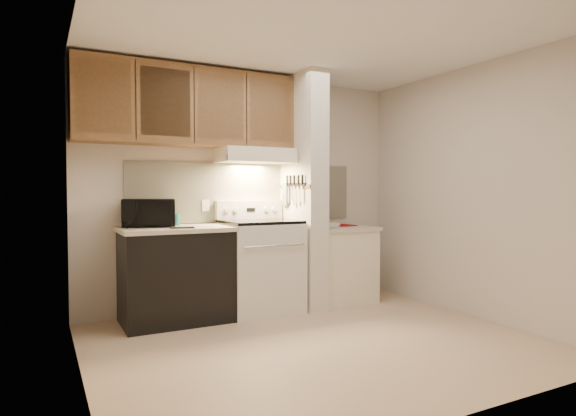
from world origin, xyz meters
TOP-DOWN VIEW (x-y plane):
  - floor at (0.00, 0.00)m, footprint 3.60×3.60m
  - ceiling at (0.00, 0.00)m, footprint 3.60×3.60m
  - wall_back at (0.00, 1.50)m, footprint 3.60×2.50m
  - wall_left at (-1.80, 0.00)m, footprint 0.02×3.00m
  - wall_right at (1.80, 0.00)m, footprint 0.02×3.00m
  - backsplash at (0.00, 1.49)m, footprint 2.60×0.02m
  - range_body at (0.00, 1.16)m, footprint 0.76×0.65m
  - oven_window at (0.00, 0.84)m, footprint 0.50×0.01m
  - oven_handle at (0.00, 0.80)m, footprint 0.65×0.02m
  - cooktop at (0.00, 1.16)m, footprint 0.74×0.64m
  - range_backguard at (0.00, 1.44)m, footprint 0.76×0.08m
  - range_display at (0.00, 1.40)m, footprint 0.10×0.01m
  - range_knob_left_outer at (-0.28, 1.40)m, footprint 0.05×0.02m
  - range_knob_left_inner at (-0.18, 1.40)m, footprint 0.05×0.02m
  - range_knob_right_inner at (0.18, 1.40)m, footprint 0.05×0.02m
  - range_knob_right_outer at (0.28, 1.40)m, footprint 0.05×0.02m
  - dishwasher_front at (-0.88, 1.17)m, footprint 1.00×0.63m
  - left_countertop at (-0.88, 1.17)m, footprint 1.04×0.67m
  - spoon_rest at (-0.87, 0.97)m, footprint 0.22×0.10m
  - teal_jar at (-0.83, 1.39)m, footprint 0.13×0.13m
  - outlet at (-0.48, 1.48)m, footprint 0.08×0.01m
  - microwave at (-1.10, 1.31)m, footprint 0.54×0.42m
  - partition_pillar at (0.51, 1.15)m, footprint 0.22×0.70m
  - pillar_trim at (0.39, 1.15)m, footprint 0.01×0.70m
  - knife_strip at (0.39, 1.10)m, footprint 0.02×0.42m
  - knife_blade_a at (0.38, 0.95)m, footprint 0.01×0.03m
  - knife_handle_a at (0.38, 0.93)m, footprint 0.02×0.02m
  - knife_blade_b at (0.38, 1.03)m, footprint 0.01×0.04m
  - knife_handle_b at (0.38, 1.01)m, footprint 0.02×0.02m
  - knife_blade_c at (0.38, 1.11)m, footprint 0.01×0.04m
  - knife_handle_c at (0.38, 1.10)m, footprint 0.02×0.02m
  - knife_blade_d at (0.38, 1.17)m, footprint 0.01×0.04m
  - knife_handle_d at (0.38, 1.19)m, footprint 0.02×0.02m
  - knife_blade_e at (0.38, 1.25)m, footprint 0.01×0.04m
  - knife_handle_e at (0.38, 1.27)m, footprint 0.02×0.02m
  - oven_mitt at (0.38, 1.32)m, footprint 0.03×0.10m
  - right_cab_base at (0.97, 1.15)m, footprint 0.70×0.60m
  - right_countertop at (0.97, 1.15)m, footprint 0.74×0.64m
  - red_folder at (1.07, 1.25)m, footprint 0.27×0.34m
  - white_box at (0.92, 1.20)m, footprint 0.15×0.10m
  - range_hood at (0.00, 1.28)m, footprint 0.78×0.44m
  - hood_lip at (0.00, 1.07)m, footprint 0.78×0.04m
  - upper_cabinets at (-0.69, 1.32)m, footprint 2.18×0.33m
  - cab_door_a at (-1.51, 1.17)m, footprint 0.46×0.01m
  - cab_gap_a at (-1.23, 1.16)m, footprint 0.01×0.01m
  - cab_door_b at (-0.96, 1.17)m, footprint 0.46×0.01m
  - cab_gap_b at (-0.69, 1.16)m, footprint 0.01×0.01m
  - cab_door_c at (-0.42, 1.17)m, footprint 0.46×0.01m
  - cab_gap_c at (-0.14, 1.16)m, footprint 0.01×0.01m
  - cab_door_d at (0.13, 1.17)m, footprint 0.46×0.01m

SIDE VIEW (x-z plane):
  - floor at x=0.00m, z-range 0.00..0.00m
  - right_cab_base at x=0.97m, z-range 0.00..0.81m
  - dishwasher_front at x=-0.88m, z-range 0.00..0.87m
  - range_body at x=0.00m, z-range 0.00..0.92m
  - oven_window at x=0.00m, z-range 0.35..0.65m
  - oven_handle at x=0.00m, z-range 0.71..0.73m
  - right_countertop at x=0.97m, z-range 0.81..0.85m
  - red_folder at x=1.07m, z-range 0.85..0.86m
  - white_box at x=0.92m, z-range 0.85..0.89m
  - left_countertop at x=-0.88m, z-range 0.87..0.91m
  - spoon_rest at x=-0.87m, z-range 0.91..0.92m
  - cooktop at x=0.00m, z-range 0.92..0.95m
  - teal_jar at x=-0.83m, z-range 0.91..1.02m
  - microwave at x=-1.10m, z-range 0.91..1.18m
  - range_backguard at x=0.00m, z-range 0.95..1.15m
  - range_display at x=0.00m, z-range 1.03..1.07m
  - range_knob_left_outer at x=-0.28m, z-range 1.03..1.07m
  - range_knob_left_inner at x=-0.18m, z-range 1.03..1.07m
  - range_knob_right_inner at x=0.18m, z-range 1.03..1.07m
  - range_knob_right_outer at x=0.28m, z-range 1.03..1.07m
  - outlet at x=-0.48m, z-range 1.04..1.16m
  - knife_blade_c at x=0.38m, z-range 1.10..1.30m
  - knife_blade_b at x=0.38m, z-range 1.12..1.30m
  - knife_blade_e at x=0.38m, z-range 1.12..1.30m
  - oven_mitt at x=0.38m, z-range 1.10..1.34m
  - knife_blade_a at x=0.38m, z-range 1.14..1.30m
  - knife_blade_d at x=0.38m, z-range 1.14..1.30m
  - backsplash at x=0.00m, z-range 0.92..1.55m
  - wall_back at x=0.00m, z-range 1.24..1.26m
  - wall_left at x=-1.80m, z-range 0.00..2.50m
  - wall_right at x=1.80m, z-range 0.00..2.50m
  - partition_pillar at x=0.51m, z-range 0.00..2.50m
  - pillar_trim at x=0.39m, z-range 1.28..1.32m
  - knife_strip at x=0.39m, z-range 1.30..1.34m
  - knife_handle_a at x=0.38m, z-range 1.32..1.42m
  - knife_handle_b at x=0.38m, z-range 1.32..1.42m
  - knife_handle_c at x=0.38m, z-range 1.32..1.42m
  - knife_handle_d at x=0.38m, z-range 1.32..1.42m
  - knife_handle_e at x=0.38m, z-range 1.32..1.42m
  - hood_lip at x=0.00m, z-range 1.55..1.61m
  - range_hood at x=0.00m, z-range 1.55..1.70m
  - upper_cabinets at x=-0.69m, z-range 1.70..2.47m
  - cab_door_a at x=-1.51m, z-range 1.77..2.40m
  - cab_gap_a at x=-1.23m, z-range 1.72..2.45m
  - cab_door_b at x=-0.96m, z-range 1.77..2.40m
  - cab_gap_b at x=-0.69m, z-range 1.72..2.45m
  - cab_door_c at x=-0.42m, z-range 1.77..2.40m
  - cab_gap_c at x=-0.14m, z-range 1.72..2.45m
  - cab_door_d at x=0.13m, z-range 1.77..2.40m
  - ceiling at x=0.00m, z-range 2.50..2.50m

